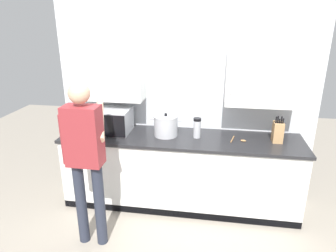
{
  "coord_description": "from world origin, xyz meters",
  "views": [
    {
      "loc": [
        0.38,
        -2.71,
        2.28
      ],
      "look_at": [
        -0.15,
        0.62,
        1.06
      ],
      "focal_mm": 32.52,
      "sensor_mm": 36.0,
      "label": 1
    }
  ],
  "objects_px": {
    "wooden_spoon": "(238,140)",
    "thermos_flask": "(197,128)",
    "microwave_oven": "(108,121)",
    "knife_block": "(278,132)",
    "stock_pot": "(166,126)",
    "person_figure": "(85,153)"
  },
  "relations": [
    {
      "from": "wooden_spoon",
      "to": "stock_pot",
      "type": "bearing_deg",
      "value": 177.7
    },
    {
      "from": "stock_pot",
      "to": "knife_block",
      "type": "xyz_separation_m",
      "value": [
        1.3,
        0.01,
        -0.01
      ]
    },
    {
      "from": "stock_pot",
      "to": "thermos_flask",
      "type": "xyz_separation_m",
      "value": [
        0.38,
        -0.01,
        -0.0
      ]
    },
    {
      "from": "wooden_spoon",
      "to": "microwave_oven",
      "type": "bearing_deg",
      "value": 178.24
    },
    {
      "from": "microwave_oven",
      "to": "wooden_spoon",
      "type": "distance_m",
      "value": 1.61
    },
    {
      "from": "stock_pot",
      "to": "wooden_spoon",
      "type": "distance_m",
      "value": 0.87
    },
    {
      "from": "knife_block",
      "to": "person_figure",
      "type": "xyz_separation_m",
      "value": [
        -1.94,
        -0.9,
        0.01
      ]
    },
    {
      "from": "wooden_spoon",
      "to": "knife_block",
      "type": "bearing_deg",
      "value": 5.6
    },
    {
      "from": "microwave_oven",
      "to": "wooden_spoon",
      "type": "xyz_separation_m",
      "value": [
        1.6,
        -0.05,
        -0.14
      ]
    },
    {
      "from": "knife_block",
      "to": "thermos_flask",
      "type": "bearing_deg",
      "value": -179.08
    },
    {
      "from": "microwave_oven",
      "to": "person_figure",
      "type": "relative_size",
      "value": 0.3
    },
    {
      "from": "knife_block",
      "to": "microwave_oven",
      "type": "bearing_deg",
      "value": 179.82
    },
    {
      "from": "wooden_spoon",
      "to": "person_figure",
      "type": "xyz_separation_m",
      "value": [
        -1.51,
        -0.86,
        0.12
      ]
    },
    {
      "from": "wooden_spoon",
      "to": "thermos_flask",
      "type": "distance_m",
      "value": 0.5
    },
    {
      "from": "knife_block",
      "to": "thermos_flask",
      "type": "relative_size",
      "value": 1.3
    },
    {
      "from": "stock_pot",
      "to": "thermos_flask",
      "type": "bearing_deg",
      "value": -1.04
    },
    {
      "from": "thermos_flask",
      "to": "person_figure",
      "type": "xyz_separation_m",
      "value": [
        -1.02,
        -0.89,
        0.01
      ]
    },
    {
      "from": "knife_block",
      "to": "thermos_flask",
      "type": "distance_m",
      "value": 0.92
    },
    {
      "from": "stock_pot",
      "to": "wooden_spoon",
      "type": "relative_size",
      "value": 2.05
    },
    {
      "from": "wooden_spoon",
      "to": "thermos_flask",
      "type": "xyz_separation_m",
      "value": [
        -0.49,
        0.03,
        0.11
      ]
    },
    {
      "from": "stock_pot",
      "to": "person_figure",
      "type": "bearing_deg",
      "value": -125.76
    },
    {
      "from": "microwave_oven",
      "to": "person_figure",
      "type": "xyz_separation_m",
      "value": [
        0.09,
        -0.91,
        -0.02
      ]
    }
  ]
}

